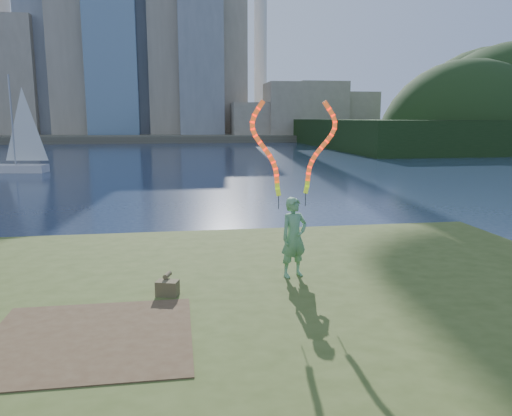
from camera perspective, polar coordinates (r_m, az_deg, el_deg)
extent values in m
plane|color=#19263F|center=(11.76, -4.79, -10.97)|extent=(320.00, 320.00, 0.00)
cube|color=#3C4C1B|center=(9.41, -3.64, -15.59)|extent=(20.00, 18.00, 0.30)
cube|color=#3C4C1B|center=(9.58, -3.83, -13.47)|extent=(17.00, 15.00, 0.30)
cube|color=#3C4C1B|center=(9.67, -3.96, -11.64)|extent=(14.00, 12.00, 0.30)
cube|color=#47331E|center=(8.60, -18.45, -13.90)|extent=(3.20, 3.00, 0.02)
cube|color=#4A4536|center=(106.01, -8.61, 8.17)|extent=(320.00, 40.00, 1.20)
imported|color=#10711B|center=(10.93, 4.36, -3.36)|extent=(0.75, 0.63, 1.76)
cylinder|color=black|center=(10.69, 2.60, 0.67)|extent=(0.02, 0.02, 0.30)
cylinder|color=black|center=(11.09, 5.67, 0.97)|extent=(0.02, 0.02, 0.30)
cube|color=#4E482C|center=(10.09, -10.08, -9.00)|extent=(0.48, 0.39, 0.30)
cylinder|color=#4E482C|center=(10.22, -10.10, -7.57)|extent=(0.18, 0.30, 0.10)
cube|color=silver|center=(43.85, -25.73, 4.05)|extent=(4.89, 2.27, 0.66)
cylinder|color=gray|center=(43.67, -26.10, 8.84)|extent=(0.13, 0.13, 7.16)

